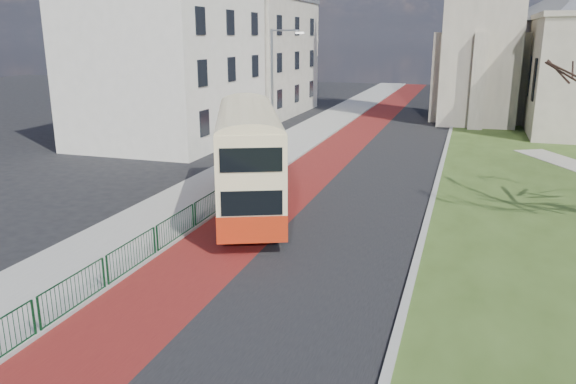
% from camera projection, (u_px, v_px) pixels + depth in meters
% --- Properties ---
extents(ground, '(160.00, 160.00, 0.00)m').
position_uv_depth(ground, '(221.00, 275.00, 18.68)').
color(ground, black).
rests_on(ground, ground).
extents(road_carriageway, '(9.00, 120.00, 0.01)m').
position_uv_depth(road_carriageway, '(370.00, 158.00, 36.57)').
color(road_carriageway, black).
rests_on(road_carriageway, ground).
extents(bus_lane, '(3.40, 120.00, 0.01)m').
position_uv_depth(bus_lane, '(329.00, 155.00, 37.37)').
color(bus_lane, '#591414').
rests_on(bus_lane, ground).
extents(pavement_west, '(4.00, 120.00, 0.12)m').
position_uv_depth(pavement_west, '(275.00, 151.00, 38.48)').
color(pavement_west, gray).
rests_on(pavement_west, ground).
extents(kerb_west, '(0.25, 120.00, 0.13)m').
position_uv_depth(kerb_west, '(303.00, 153.00, 37.89)').
color(kerb_west, '#999993').
rests_on(kerb_west, ground).
extents(kerb_east, '(0.25, 80.00, 0.13)m').
position_uv_depth(kerb_east, '(444.00, 156.00, 37.03)').
color(kerb_east, '#999993').
rests_on(kerb_east, ground).
extents(pedestrian_railing, '(0.07, 24.00, 1.12)m').
position_uv_depth(pedestrian_railing, '(195.00, 216.00, 23.07)').
color(pedestrian_railing, '#0D3B1B').
rests_on(pedestrian_railing, ground).
extents(street_block_near, '(10.30, 14.30, 13.00)m').
position_uv_depth(street_block_near, '(168.00, 53.00, 41.24)').
color(street_block_near, silver).
rests_on(street_block_near, ground).
extents(street_block_far, '(10.30, 16.30, 11.50)m').
position_uv_depth(street_block_far, '(249.00, 56.00, 56.11)').
color(street_block_far, '#B3AC97').
rests_on(street_block_far, ground).
extents(streetlamp, '(2.13, 0.18, 8.00)m').
position_uv_depth(streetlamp, '(274.00, 87.00, 35.24)').
color(streetlamp, gray).
rests_on(streetlamp, pavement_west).
extents(bus, '(6.65, 11.13, 4.60)m').
position_uv_depth(bus, '(248.00, 154.00, 24.81)').
color(bus, '#B02910').
rests_on(bus, ground).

